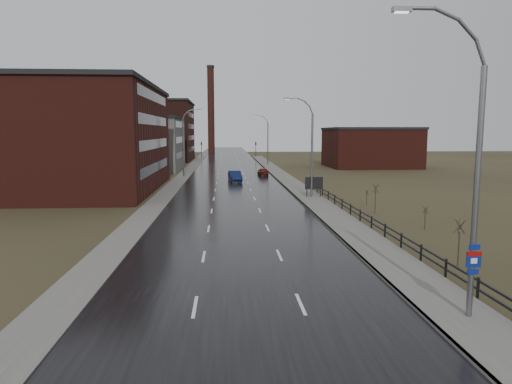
{
  "coord_description": "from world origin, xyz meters",
  "views": [
    {
      "loc": [
        -0.92,
        -14.94,
        7.53
      ],
      "look_at": [
        1.36,
        19.32,
        3.0
      ],
      "focal_mm": 32.0,
      "sensor_mm": 36.0,
      "label": 1
    }
  ],
  "objects": [
    {
      "name": "car_near",
      "position": [
        0.46,
        54.04,
        0.81
      ],
      "size": [
        2.19,
        5.04,
        1.61
      ],
      "primitive_type": "imported",
      "rotation": [
        0.0,
        0.0,
        0.1
      ],
      "color": "#0E1846",
      "rests_on": "ground"
    },
    {
      "name": "traffic_light_left",
      "position": [
        -8.0,
        120.0,
        4.6
      ],
      "size": [
        0.58,
        2.73,
        5.3
      ],
      "color": "black",
      "rests_on": "ground"
    },
    {
      "name": "shrub_f",
      "position": [
        13.61,
        30.81,
        0.83
      ],
      "size": [
        0.38,
        0.4,
        1.57
      ],
      "color": "#382D23",
      "rests_on": "ground"
    },
    {
      "name": "sidewalk_left",
      "position": [
        -8.2,
        60.0,
        0.06
      ],
      "size": [
        2.4,
        260.0,
        0.12
      ],
      "primitive_type": "cube",
      "color": "#595651",
      "rests_on": "ground"
    },
    {
      "name": "guardrail",
      "position": [
        10.3,
        18.31,
        0.71
      ],
      "size": [
        0.1,
        53.05,
        1.1
      ],
      "color": "black",
      "rests_on": "ground"
    },
    {
      "name": "road",
      "position": [
        0.0,
        60.0,
        0.03
      ],
      "size": [
        14.0,
        300.0,
        0.06
      ],
      "primitive_type": "cube",
      "color": "black",
      "rests_on": "ground"
    },
    {
      "name": "shrub_d",
      "position": [
        14.47,
        18.85,
        0.96
      ],
      "size": [
        0.44,
        0.46,
        1.81
      ],
      "color": "#382D23",
      "rests_on": "ground"
    },
    {
      "name": "warehouse_far",
      "position": [
        -22.99,
        108.0,
        7.76
      ],
      "size": [
        26.52,
        24.48,
        15.5
      ],
      "color": "#331611",
      "rests_on": "ground"
    },
    {
      "name": "traffic_light_right",
      "position": [
        8.0,
        120.0,
        4.6
      ],
      "size": [
        0.58,
        2.73,
        5.3
      ],
      "color": "black",
      "rests_on": "ground"
    },
    {
      "name": "streetlight_main",
      "position": [
        8.47,
        2.0,
        6.06
      ],
      "size": [
        3.91,
        0.29,
        12.11
      ],
      "color": "slate",
      "rests_on": "ground"
    },
    {
      "name": "sidewalk_right",
      "position": [
        8.6,
        35.0,
        0.09
      ],
      "size": [
        3.2,
        180.0,
        0.18
      ],
      "primitive_type": "cube",
      "color": "#595651",
      "rests_on": "ground"
    },
    {
      "name": "streetlight_right_far",
      "position": [
        8.5,
        90.0,
        5.84
      ],
      "size": [
        3.36,
        0.28,
        11.35
      ],
      "color": "slate",
      "rests_on": "ground"
    },
    {
      "name": "streetlight_right_mid",
      "position": [
        8.5,
        36.0,
        5.84
      ],
      "size": [
        3.36,
        0.28,
        11.35
      ],
      "color": "slate",
      "rests_on": "ground"
    },
    {
      "name": "shrub_e",
      "position": [
        12.9,
        26.02,
        1.47
      ],
      "size": [
        0.65,
        0.69,
        2.76
      ],
      "color": "#382D23",
      "rests_on": "ground"
    },
    {
      "name": "warehouse_mid",
      "position": [
        -17.99,
        78.0,
        5.26
      ],
      "size": [
        16.32,
        20.4,
        10.5
      ],
      "color": "slate",
      "rests_on": "ground"
    },
    {
      "name": "car_far",
      "position": [
        5.5,
        63.47,
        0.67
      ],
      "size": [
        1.82,
        4.01,
        1.34
      ],
      "primitive_type": "imported",
      "rotation": [
        0.0,
        0.0,
        3.2
      ],
      "color": "#55150E",
      "rests_on": "ground"
    },
    {
      "name": "curb_right",
      "position": [
        7.08,
        35.0,
        0.09
      ],
      "size": [
        0.16,
        180.0,
        0.18
      ],
      "primitive_type": "cube",
      "color": "slate",
      "rests_on": "ground"
    },
    {
      "name": "smokestack",
      "position": [
        -6.0,
        150.0,
        15.5
      ],
      "size": [
        2.7,
        2.7,
        30.7
      ],
      "color": "#331611",
      "rests_on": "ground"
    },
    {
      "name": "streetlight_left",
      "position": [
        -7.7,
        62.0,
        5.84
      ],
      "size": [
        3.36,
        0.28,
        11.35
      ],
      "color": "slate",
      "rests_on": "ground"
    },
    {
      "name": "building_right",
      "position": [
        30.3,
        82.0,
        4.26
      ],
      "size": [
        18.36,
        16.32,
        8.5
      ],
      "color": "#471914",
      "rests_on": "ground"
    },
    {
      "name": "billboard",
      "position": [
        9.1,
        36.13,
        1.66
      ],
      "size": [
        2.06,
        0.17,
        2.45
      ],
      "color": "black",
      "rests_on": "ground"
    },
    {
      "name": "warehouse_near",
      "position": [
        -20.99,
        45.0,
        6.76
      ],
      "size": [
        22.44,
        28.56,
        13.5
      ],
      "color": "#471914",
      "rests_on": "ground"
    },
    {
      "name": "shrub_c",
      "position": [
        12.05,
        9.09,
        1.44
      ],
      "size": [
        0.64,
        0.67,
        2.71
      ],
      "color": "#382D23",
      "rests_on": "ground"
    },
    {
      "name": "ground",
      "position": [
        0.0,
        0.0,
        0.0
      ],
      "size": [
        320.0,
        320.0,
        0.0
      ],
      "primitive_type": "plane",
      "color": "#2D2819",
      "rests_on": "ground"
    }
  ]
}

